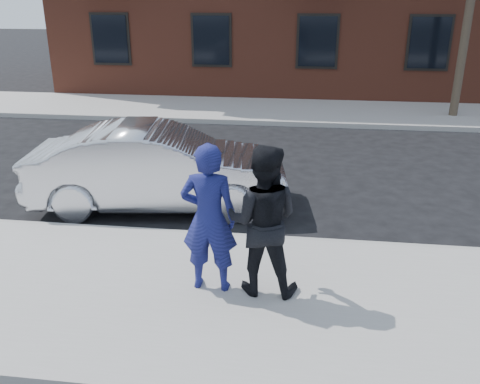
# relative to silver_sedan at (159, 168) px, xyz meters

# --- Properties ---
(ground) EXTENTS (100.00, 100.00, 0.00)m
(ground) POSITION_rel_silver_sedan_xyz_m (2.85, -2.86, -0.78)
(ground) COLOR black
(ground) RESTS_ON ground
(near_sidewalk) EXTENTS (50.00, 3.50, 0.15)m
(near_sidewalk) POSITION_rel_silver_sedan_xyz_m (2.85, -3.11, -0.71)
(near_sidewalk) COLOR #9B9893
(near_sidewalk) RESTS_ON ground
(near_curb) EXTENTS (50.00, 0.10, 0.15)m
(near_curb) POSITION_rel_silver_sedan_xyz_m (2.85, -1.31, -0.71)
(near_curb) COLOR #999691
(near_curb) RESTS_ON ground
(far_sidewalk) EXTENTS (50.00, 3.50, 0.15)m
(far_sidewalk) POSITION_rel_silver_sedan_xyz_m (2.85, 8.39, -0.71)
(far_sidewalk) COLOR #9B9893
(far_sidewalk) RESTS_ON ground
(far_curb) EXTENTS (50.00, 0.10, 0.15)m
(far_curb) POSITION_rel_silver_sedan_xyz_m (2.85, 6.59, -0.71)
(far_curb) COLOR #999691
(far_curb) RESTS_ON ground
(silver_sedan) EXTENTS (4.93, 2.27, 1.56)m
(silver_sedan) POSITION_rel_silver_sedan_xyz_m (0.00, 0.00, 0.00)
(silver_sedan) COLOR silver
(silver_sedan) RESTS_ON ground
(man_hoodie) EXTENTS (0.73, 0.53, 1.99)m
(man_hoodie) POSITION_rel_silver_sedan_xyz_m (1.50, -2.90, 0.36)
(man_hoodie) COLOR navy
(man_hoodie) RESTS_ON near_sidewalk
(man_peacoat) EXTENTS (0.99, 0.78, 1.99)m
(man_peacoat) POSITION_rel_silver_sedan_xyz_m (2.19, -2.87, 0.36)
(man_peacoat) COLOR black
(man_peacoat) RESTS_ON near_sidewalk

